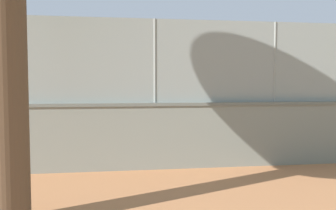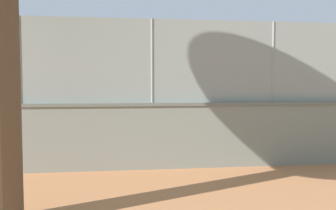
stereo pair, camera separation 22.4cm
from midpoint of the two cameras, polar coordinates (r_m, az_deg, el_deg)
The scene contains 7 objects.
ground_plane at distance 19.80m, azimuth -5.99°, elevation -2.70°, with size 260.00×260.00×0.00m, color #B27247.
perimeter_wall at distance 8.98m, azimuth 8.20°, elevation -4.77°, with size 28.90×1.46×1.65m.
fence_panel_on_wall at distance 8.91m, azimuth 8.30°, elevation 7.15°, with size 28.38×1.05×2.07m.
player_near_wall_returning at distance 11.74m, azimuth -22.13°, elevation -2.13°, with size 0.98×0.89×1.72m.
player_at_service_line at distance 19.53m, azimuth 3.91°, elevation -0.21°, with size 0.71×1.22×1.49m.
player_baseline_waiting at distance 13.71m, azimuth 7.60°, elevation -1.55°, with size 0.74×1.25×1.57m.
courtside_bench at distance 10.53m, azimuth 2.28°, elevation -5.56°, with size 1.61×0.44×0.87m.
Camera 2 is at (-0.43, 19.69, 2.11)m, focal length 36.83 mm.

